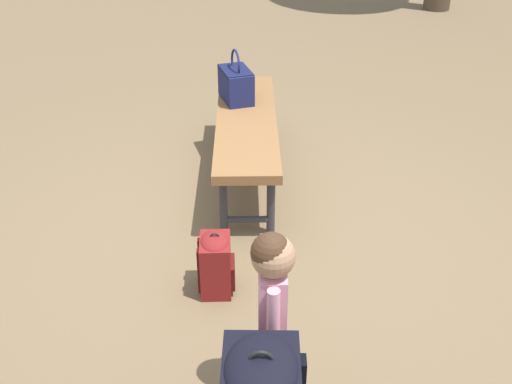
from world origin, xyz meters
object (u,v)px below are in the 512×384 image
object	(u,v)px
backpack_small	(216,262)
handbag	(236,83)
child_standing	(272,295)
park_bench	(246,126)

from	to	relation	value
backpack_small	handbag	bearing A→B (deg)	172.82
handbag	child_standing	world-z (taller)	child_standing
child_standing	backpack_small	bearing A→B (deg)	-163.97
backpack_small	park_bench	bearing A→B (deg)	168.59
park_bench	handbag	bearing A→B (deg)	-171.23
child_standing	park_bench	bearing A→B (deg)	179.05
handbag	backpack_small	world-z (taller)	handbag
park_bench	child_standing	xyz separation A→B (m)	(1.95, -0.03, 0.16)
park_bench	backpack_small	xyz separation A→B (m)	(1.21, -0.24, -0.21)
child_standing	backpack_small	distance (m)	0.86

